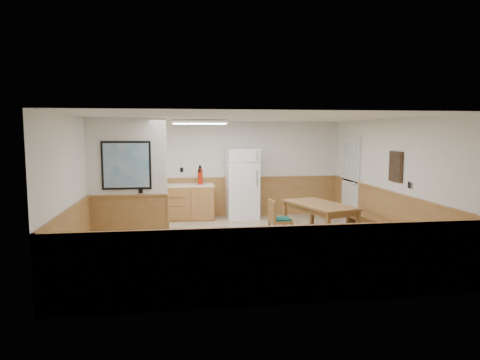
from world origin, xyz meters
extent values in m
plane|color=tan|center=(0.00, 0.00, 0.00)|extent=(6.00, 6.00, 0.00)
cube|color=silver|center=(0.00, 0.00, 2.50)|extent=(6.00, 6.00, 0.02)
cube|color=white|center=(0.00, 3.00, 1.25)|extent=(6.00, 0.02, 2.50)
cube|color=white|center=(3.00, 0.00, 1.25)|extent=(0.02, 6.00, 2.50)
cube|color=white|center=(-3.00, 0.00, 1.25)|extent=(0.02, 6.00, 2.50)
cube|color=#AE7B45|center=(0.00, 2.98, 0.50)|extent=(6.00, 0.04, 1.00)
cube|color=#AE7B45|center=(2.98, 0.00, 0.50)|extent=(0.04, 6.00, 1.00)
cube|color=#AE7B45|center=(-2.98, 0.00, 0.50)|extent=(0.04, 6.00, 1.00)
cube|color=white|center=(-2.25, 0.20, 1.75)|extent=(1.50, 0.15, 1.50)
cube|color=#AE7B45|center=(-2.25, 0.20, 0.50)|extent=(1.50, 0.17, 1.00)
cube|color=black|center=(-2.25, 0.10, 1.60)|extent=(0.92, 0.03, 0.92)
cube|color=silver|center=(-2.25, 0.09, 1.60)|extent=(0.84, 0.01, 0.84)
cube|color=#AD693D|center=(-1.10, 2.68, 0.43)|extent=(1.40, 0.60, 0.86)
cube|color=#AD693D|center=(-2.57, 2.68, 0.43)|extent=(0.06, 0.60, 0.86)
cube|color=#AD693D|center=(-1.83, 2.68, 0.43)|extent=(0.06, 0.60, 0.86)
cube|color=white|center=(-1.50, 2.68, 0.88)|extent=(2.20, 0.60, 0.04)
cube|color=white|center=(-1.50, 2.98, 0.95)|extent=(2.20, 0.02, 0.10)
cube|color=silver|center=(2.97, 1.90, 1.02)|extent=(0.05, 1.02, 2.15)
cube|color=silver|center=(2.96, 1.90, 1.02)|extent=(0.04, 0.90, 2.05)
cube|color=silver|center=(2.94, 1.90, 1.55)|extent=(0.02, 0.76, 0.80)
cube|color=silver|center=(-2.10, 2.98, 1.55)|extent=(0.80, 0.03, 1.00)
cube|color=silver|center=(-2.10, 2.96, 1.55)|extent=(0.70, 0.01, 0.90)
cube|color=#382616|center=(2.97, -0.30, 1.55)|extent=(0.03, 0.50, 0.60)
cube|color=black|center=(2.95, -0.30, 1.55)|extent=(0.01, 0.42, 0.52)
cube|color=silver|center=(-0.80, 1.30, 2.45)|extent=(1.20, 0.30, 0.08)
cube|color=white|center=(-0.80, 1.30, 2.40)|extent=(1.15, 0.25, 0.01)
cube|color=white|center=(0.34, 2.63, 0.90)|extent=(0.81, 0.72, 1.81)
cube|color=silver|center=(0.66, 2.27, 1.64)|extent=(0.03, 0.02, 0.23)
cube|color=silver|center=(0.66, 2.27, 1.08)|extent=(0.03, 0.02, 0.42)
cube|color=olive|center=(1.61, 0.23, 0.72)|extent=(1.29, 1.84, 0.05)
cube|color=olive|center=(1.61, 0.23, 0.65)|extent=(1.17, 1.72, 0.10)
cube|color=olive|center=(1.49, -0.61, 0.35)|extent=(0.09, 0.09, 0.70)
cube|color=olive|center=(1.04, 0.87, 0.35)|extent=(0.09, 0.09, 0.70)
cube|color=olive|center=(2.18, -0.40, 0.35)|extent=(0.09, 0.09, 0.70)
cube|color=olive|center=(1.72, 1.08, 0.35)|extent=(0.09, 0.09, 0.70)
cube|color=olive|center=(2.73, 0.28, 0.42)|extent=(0.48, 1.56, 0.05)
cube|color=olive|center=(2.73, -0.43, 0.20)|extent=(0.32, 0.09, 0.40)
cube|color=olive|center=(2.73, 1.00, 0.20)|extent=(0.32, 0.09, 0.40)
cube|color=olive|center=(0.77, 0.19, 0.42)|extent=(0.45, 0.45, 0.06)
cube|color=#0D443C|center=(0.77, 0.19, 0.47)|extent=(0.40, 0.40, 0.03)
cube|color=olive|center=(0.59, 0.18, 0.65)|extent=(0.08, 0.42, 0.40)
cube|color=#0D443C|center=(0.41, 0.17, 0.65)|extent=(0.05, 0.36, 0.34)
cube|color=olive|center=(0.60, 0.00, 0.20)|extent=(0.04, 0.04, 0.39)
cube|color=olive|center=(0.58, 0.36, 0.20)|extent=(0.04, 0.04, 0.39)
cube|color=olive|center=(0.96, 0.03, 0.20)|extent=(0.04, 0.04, 0.39)
cube|color=olive|center=(0.93, 0.38, 0.20)|extent=(0.04, 0.04, 0.39)
cylinder|color=#B31F09|center=(-0.74, 2.64, 1.10)|extent=(0.15, 0.15, 0.40)
cylinder|color=black|center=(-0.74, 2.64, 1.34)|extent=(0.07, 0.07, 0.09)
cylinder|color=green|center=(-2.29, 2.64, 1.01)|extent=(0.09, 0.09, 0.22)
camera|label=1|loc=(-1.25, -8.18, 2.23)|focal=32.00mm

